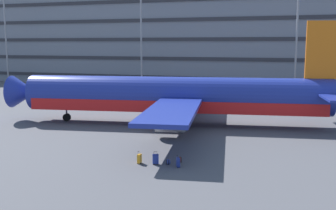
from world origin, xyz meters
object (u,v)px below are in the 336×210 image
Objects in this scene: airliner at (178,96)px; suitcase_laid_flat at (178,162)px; suitcase_silver at (139,158)px; suitcase_teal at (156,159)px; backpack_upright at (168,162)px; backpack_purple at (180,160)px.

airliner is 16.02m from suitcase_laid_flat.
suitcase_silver is at bearing -84.59° from airliner.
suitcase_teal reaches higher than suitcase_silver.
airliner is 82.02× the size of backpack_upright.
airliner is 42.40× the size of suitcase_silver.
backpack_purple is at bearing 21.31° from suitcase_silver.
suitcase_laid_flat is 1.16m from backpack_purple.
backpack_upright is at bearing 9.01° from suitcase_silver.
backpack_upright is at bearing 10.94° from suitcase_teal.
suitcase_silver is at bearing 179.61° from suitcase_laid_flat.
suitcase_laid_flat is at bearing -0.39° from suitcase_silver.
backpack_upright is (-0.86, 0.37, -0.18)m from suitcase_laid_flat.
suitcase_teal is at bearing -79.87° from airliner.
backpack_purple is (-0.21, 1.13, -0.16)m from suitcase_laid_flat.
airliner reaches higher than backpack_upright.
airliner is at bearing 106.54° from suitcase_laid_flat.
suitcase_laid_flat is 3.06m from suitcase_silver.
backpack_purple is at bearing 100.71° from suitcase_laid_flat.
airliner is at bearing 103.82° from backpack_upright.
suitcase_teal is at bearing -149.49° from backpack_purple.
backpack_upright is at bearing -130.37° from backpack_purple.
suitcase_teal reaches higher than backpack_upright.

